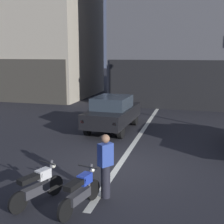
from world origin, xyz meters
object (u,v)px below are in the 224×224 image
at_px(person_by_motorcycles, 106,166).
at_px(car_black_crossing_near, 113,112).
at_px(motorcycle_white_row_leftmost, 38,186).
at_px(motorcycle_blue_row_left_mid, 80,191).

bearing_deg(person_by_motorcycles, car_black_crossing_near, 103.61).
relative_size(car_black_crossing_near, motorcycle_white_row_leftmost, 2.63).
height_order(motorcycle_white_row_leftmost, motorcycle_blue_row_left_mid, same).
distance_m(car_black_crossing_near, motorcycle_blue_row_left_mid, 7.52).
xyz_separation_m(car_black_crossing_near, motorcycle_blue_row_left_mid, (1.22, -7.41, -0.43)).
bearing_deg(motorcycle_blue_row_left_mid, person_by_motorcycles, 62.10).
bearing_deg(car_black_crossing_near, motorcycle_white_row_leftmost, -89.26).
distance_m(car_black_crossing_near, motorcycle_white_row_leftmost, 7.41).
height_order(motorcycle_white_row_leftmost, person_by_motorcycles, person_by_motorcycles).
bearing_deg(car_black_crossing_near, motorcycle_blue_row_left_mid, -80.67).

